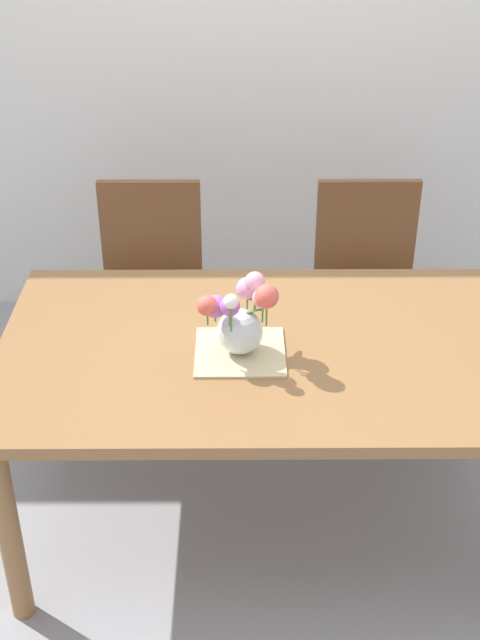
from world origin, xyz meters
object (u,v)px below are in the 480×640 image
chair_left (151,276)px  flower_vase (241,316)px  chair_right (367,276)px  dining_table (266,365)px

chair_left → flower_vase: bearing=112.2°
flower_vase → chair_left: bearing=112.2°
chair_right → flower_vase: flower_vase is taller
dining_table → chair_left: size_ratio=1.90×
dining_table → chair_right: chair_right is taller
chair_left → chair_right: same height
flower_vase → chair_right: bearing=59.7°
dining_table → chair_right: 0.97m
dining_table → chair_left: 0.97m
dining_table → flower_vase: bearing=-144.9°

